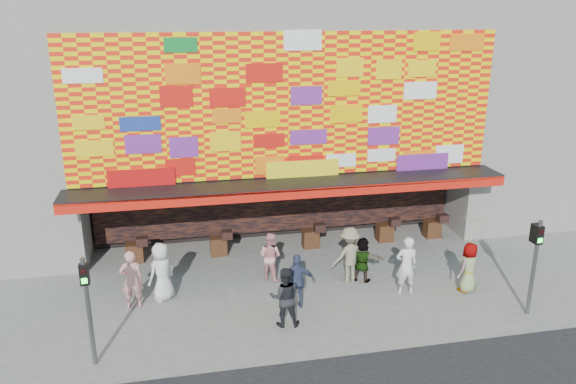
# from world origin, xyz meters

# --- Properties ---
(ground) EXTENTS (90.00, 90.00, 0.00)m
(ground) POSITION_xyz_m (0.00, 0.00, 0.00)
(ground) COLOR slate
(ground) RESTS_ON ground
(shop_building) EXTENTS (15.20, 9.40, 10.00)m
(shop_building) POSITION_xyz_m (0.00, 8.18, 5.23)
(shop_building) COLOR gray
(shop_building) RESTS_ON ground
(neighbor_right) EXTENTS (11.00, 8.00, 12.00)m
(neighbor_right) POSITION_xyz_m (13.00, 8.00, 6.00)
(neighbor_right) COLOR gray
(neighbor_right) RESTS_ON ground
(signal_left) EXTENTS (0.22, 0.20, 3.00)m
(signal_left) POSITION_xyz_m (-6.20, -1.50, 1.86)
(signal_left) COLOR #59595B
(signal_left) RESTS_ON ground
(signal_right) EXTENTS (0.22, 0.20, 3.00)m
(signal_right) POSITION_xyz_m (6.20, -1.50, 1.86)
(signal_right) COLOR #59595B
(signal_right) RESTS_ON ground
(ped_a) EXTENTS (1.10, 1.05, 1.90)m
(ped_a) POSITION_xyz_m (-4.49, 1.59, 0.95)
(ped_a) COLOR silver
(ped_a) RESTS_ON ground
(ped_b) EXTENTS (0.72, 0.50, 1.87)m
(ped_b) POSITION_xyz_m (-5.38, 1.29, 0.93)
(ped_b) COLOR #D3888B
(ped_b) RESTS_ON ground
(ped_c) EXTENTS (0.96, 0.80, 1.79)m
(ped_c) POSITION_xyz_m (-1.05, -0.63, 0.90)
(ped_c) COLOR black
(ped_c) RESTS_ON ground
(ped_d) EXTENTS (1.37, 0.99, 1.92)m
(ped_d) POSITION_xyz_m (1.58, 1.60, 0.96)
(ped_d) COLOR #7E775B
(ped_d) RESTS_ON ground
(ped_e) EXTENTS (1.05, 0.51, 1.74)m
(ped_e) POSITION_xyz_m (-0.47, 0.29, 0.87)
(ped_e) COLOR #363F5E
(ped_e) RESTS_ON ground
(ped_f) EXTENTS (1.44, 1.16, 1.54)m
(ped_f) POSITION_xyz_m (2.02, 1.55, 0.77)
(ped_f) COLOR gray
(ped_f) RESTS_ON ground
(ped_g) EXTENTS (0.96, 0.82, 1.66)m
(ped_g) POSITION_xyz_m (5.12, 0.17, 0.83)
(ped_g) COLOR gray
(ped_g) RESTS_ON ground
(ped_h) EXTENTS (0.74, 0.53, 1.93)m
(ped_h) POSITION_xyz_m (3.11, 0.47, 0.96)
(ped_h) COLOR silver
(ped_h) RESTS_ON ground
(ped_i) EXTENTS (1.03, 1.01, 1.68)m
(ped_i) POSITION_xyz_m (-0.96, 2.28, 0.84)
(ped_i) COLOR pink
(ped_i) RESTS_ON ground
(parasol) EXTENTS (1.29, 1.30, 1.86)m
(parasol) POSITION_xyz_m (5.12, 0.17, 2.15)
(parasol) COLOR beige
(parasol) RESTS_ON ground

